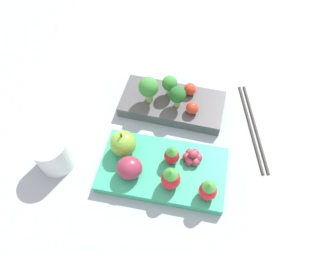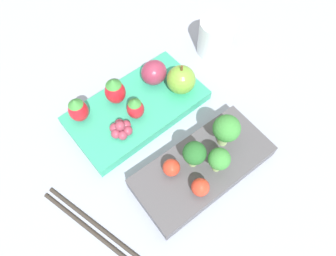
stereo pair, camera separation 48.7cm
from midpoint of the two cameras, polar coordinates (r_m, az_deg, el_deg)
The scene contains 16 objects.
ground_plane at distance 0.48m, azimuth 17.45°, elevation -26.59°, with size 4.00×4.00×0.00m, color #939EB2.
bento_box_savoury at distance 0.48m, azimuth 24.48°, elevation -32.25°, with size 0.22×0.13×0.02m.
bento_box_fruit at distance 0.47m, azimuth 8.84°, elevation -21.05°, with size 0.24×0.15×0.02m.
broccoli_floret_0 at distance 0.45m, azimuth 29.35°, elevation -32.51°, with size 0.03×0.03×0.05m.
broccoli_floret_1 at distance 0.44m, azimuth 24.69°, elevation -32.59°, with size 0.03×0.03×0.05m.
broccoli_floret_2 at distance 0.45m, azimuth 29.92°, elevation -26.84°, with size 0.04×0.04×0.06m.
cherry_tomato_0 at distance 0.46m, azimuth 26.02°, elevation -37.25°, with size 0.03×0.03×0.03m.
cherry_tomato_1 at distance 0.45m, azimuth 19.57°, elevation -34.90°, with size 0.03×0.03×0.03m.
apple at distance 0.46m, azimuth 18.54°, elevation -15.57°, with size 0.05×0.05×0.06m.
strawberry_0 at distance 0.43m, azimuth 9.78°, elevation -23.12°, with size 0.03×0.03×0.04m.
strawberry_1 at distance 0.43m, azimuth 4.82°, elevation -19.29°, with size 0.03×0.03×0.05m.
strawberry_2 at distance 0.43m, azimuth -2.92°, elevation -23.93°, with size 0.03×0.03×0.05m.
plum at distance 0.45m, azimuth 12.48°, elevation -13.87°, with size 0.04×0.04×0.04m.
grape_cluster at distance 0.44m, azimuth 6.82°, elevation -27.43°, with size 0.04×0.03×0.03m.
drinking_cup at distance 0.52m, azimuth 23.25°, elevation -3.78°, with size 0.06×0.06×0.07m.
chopsticks_pair at distance 0.48m, azimuth 5.10°, elevation -45.81°, with size 0.05×0.21×0.01m.
Camera 2 is at (0.17, 0.15, 0.42)m, focal length 32.00 mm.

